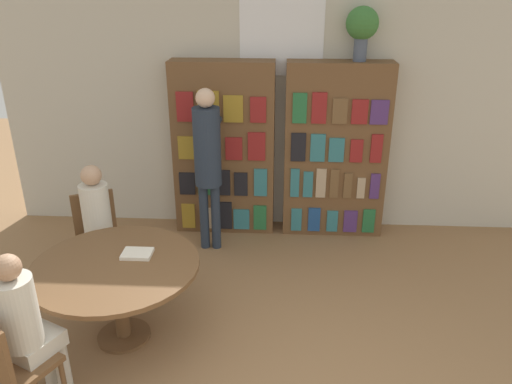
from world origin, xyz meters
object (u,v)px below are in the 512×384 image
bookshelf_right (335,151)px  reading_table (116,275)px  flower_vase (362,26)px  chair_left_side (98,234)px  chair_near_camera (8,364)px  seated_reader_left (98,222)px  librarian_standing (208,155)px  bookshelf_left (224,149)px  seated_reader_right (27,323)px

bookshelf_right → reading_table: size_ratio=1.49×
flower_vase → chair_left_side: size_ratio=0.61×
chair_near_camera → reading_table: bearing=90.0°
seated_reader_left → flower_vase: bearing=-179.7°
librarian_standing → bookshelf_left: bearing=77.5°
reading_table → chair_left_side: bearing=118.4°
bookshelf_right → librarian_standing: size_ratio=1.11×
librarian_standing → chair_near_camera: bearing=-111.1°
reading_table → librarian_standing: (0.52, 1.57, 0.48)m
seated_reader_right → flower_vase: bearing=74.7°
bookshelf_left → bookshelf_right: 1.26m
seated_reader_left → seated_reader_right: (0.04, -1.46, -0.01)m
reading_table → flower_vase: bearing=44.9°
reading_table → librarian_standing: 1.72m
chair_left_side → seated_reader_left: bearing=90.0°
flower_vase → librarian_standing: 2.06m
reading_table → chair_left_side: chair_left_side is taller
bookshelf_left → chair_near_camera: bookshelf_left is taller
bookshelf_right → seated_reader_right: (-2.25, -2.81, -0.29)m
chair_left_side → seated_reader_right: size_ratio=0.72×
seated_reader_right → librarian_standing: size_ratio=0.69×
seated_reader_right → chair_left_side: bearing=119.9°
reading_table → seated_reader_right: size_ratio=1.07×
bookshelf_left → librarian_standing: 0.52m
bookshelf_left → seated_reader_right: bookshelf_left is taller
chair_near_camera → librarian_standing: bearing=94.5°
bookshelf_right → flower_vase: (0.19, 0.00, 1.35)m
chair_left_side → seated_reader_left: size_ratio=0.72×
flower_vase → bookshelf_left: bearing=-179.8°
bookshelf_left → bookshelf_right: same height
chair_near_camera → chair_left_side: bearing=117.0°
reading_table → chair_left_side: size_ratio=1.48×
bookshelf_left → flower_vase: flower_vase is taller
chair_left_side → reading_table: bearing=90.0°
chair_left_side → librarian_standing: bearing=-173.7°
bookshelf_right → chair_near_camera: bearing=-128.1°
bookshelf_left → seated_reader_left: (-1.02, -1.35, -0.28)m
bookshelf_left → seated_reader_right: size_ratio=1.60×
bookshelf_right → flower_vase: 1.36m
reading_table → seated_reader_left: seated_reader_left is taller
chair_near_camera → seated_reader_right: size_ratio=0.72×
flower_vase → librarian_standing: flower_vase is taller
chair_left_side → librarian_standing: (1.00, 0.69, 0.59)m
bookshelf_left → seated_reader_left: size_ratio=1.58×
reading_table → seated_reader_left: bearing=118.4°
bookshelf_right → chair_near_camera: (-2.33, -2.97, -0.49)m
reading_table → seated_reader_left: 0.83m
bookshelf_left → reading_table: bookshelf_left is taller
librarian_standing → reading_table: bearing=-108.4°
bookshelf_left → librarian_standing: (-0.11, -0.50, 0.10)m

